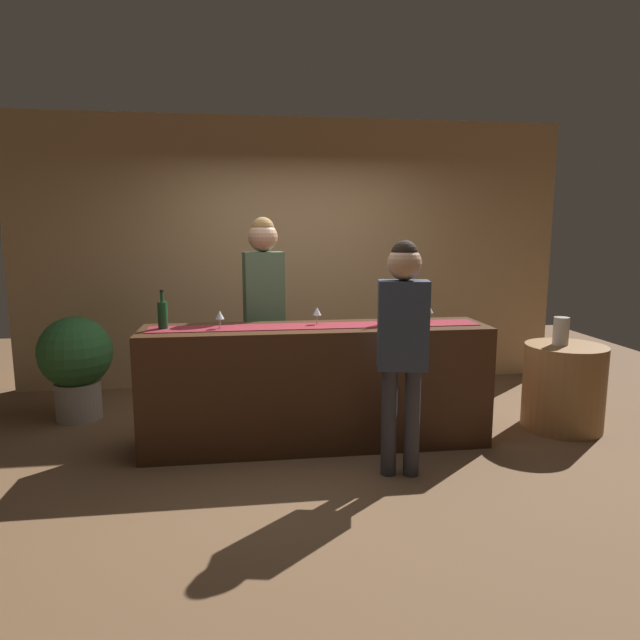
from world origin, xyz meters
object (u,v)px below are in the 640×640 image
Objects in this scene: round_side_table at (563,387)px; vase_on_side_table at (561,331)px; wine_glass_far_end at (220,316)px; customer_sipping at (403,334)px; bartender at (264,295)px; wine_glass_mid_counter at (317,312)px; wine_glass_near_customer at (429,310)px; wine_bottle_clear at (388,311)px; potted_plant_tall at (76,360)px; wine_bottle_green at (163,315)px.

round_side_table is 0.49m from vase_on_side_table.
customer_sipping reaches higher than wine_glass_far_end.
customer_sipping is 2.23× the size of round_side_table.
wine_glass_far_end is 0.71m from bartender.
round_side_table is at bearing 34.54° from customer_sipping.
bartender reaches higher than vase_on_side_table.
wine_glass_mid_counter is 0.77m from wine_glass_far_end.
wine_glass_mid_counter reaches higher than vase_on_side_table.
round_side_table is (2.56, -0.52, -0.78)m from bartender.
bartender is 2.47× the size of round_side_table.
wine_glass_near_customer is at bearing 2.82° from wine_glass_far_end.
wine_glass_near_customer and wine_glass_mid_counter have the same top height.
vase_on_side_table is at bearing 154.29° from round_side_table.
wine_glass_near_customer is 0.08× the size of bartender.
wine_bottle_clear is at bearing -176.61° from vase_on_side_table.
round_side_table is at bearing -0.05° from wine_glass_mid_counter.
vase_on_side_table is at bearing -10.76° from potted_plant_tall.
customer_sipping is 3.05m from potted_plant_tall.
wine_glass_far_end is at bearing 164.44° from customer_sipping.
wine_bottle_clear is at bearing -1.32° from wine_bottle_green.
wine_bottle_clear is 2.10× the size of wine_glass_near_customer.
wine_bottle_green is at bearing -178.50° from wine_glass_mid_counter.
wine_bottle_green is 3.43m from round_side_table.
wine_glass_mid_counter is at bearing 179.58° from wine_glass_near_customer.
wine_glass_mid_counter is 0.08× the size of bartender.
bartender is 2.58m from vase_on_side_table.
wine_glass_near_customer reaches higher than vase_on_side_table.
bartender is at bearing 168.63° from round_side_table.
round_side_table is at bearing -10.93° from potted_plant_tall.
wine_glass_near_customer is 1.00× the size of wine_glass_mid_counter.
wine_glass_near_customer is 1.69m from wine_glass_far_end.
wine_bottle_green is (-1.75, 0.04, 0.00)m from wine_bottle_clear.
wine_glass_mid_counter reaches higher than potted_plant_tall.
round_side_table is at bearing 2.49° from wine_bottle_clear.
wine_glass_far_end reaches higher than vase_on_side_table.
wine_glass_far_end is (0.43, -0.06, -0.01)m from wine_bottle_green.
potted_plant_tall is at bearing 136.77° from wine_bottle_green.
wine_glass_mid_counter is (-0.56, 0.07, -0.01)m from wine_bottle_clear.
wine_bottle_clear is at bearing -177.51° from round_side_table.
wine_glass_far_end is at bearing -34.26° from potted_plant_tall.
wine_bottle_green is at bearing 178.68° from wine_bottle_clear.
customer_sipping is 1.93m from round_side_table.
wine_bottle_green reaches higher than vase_on_side_table.
wine_glass_near_customer is 0.09× the size of customer_sipping.
wine_glass_mid_counter is 0.09× the size of customer_sipping.
wine_bottle_clear reaches higher than round_side_table.
wine_glass_far_end is 0.19× the size of round_side_table.
wine_glass_mid_counter is (1.19, 0.03, -0.01)m from wine_bottle_green.
bartender is at bearing 34.60° from wine_bottle_green.
vase_on_side_table is (2.11, 0.02, -0.21)m from wine_glass_mid_counter.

